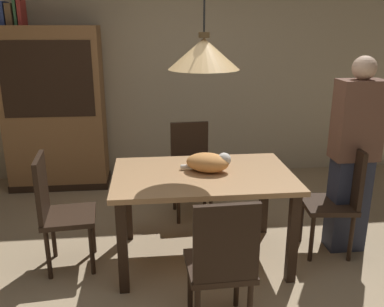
{
  "coord_description": "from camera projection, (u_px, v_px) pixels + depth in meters",
  "views": [
    {
      "loc": [
        -0.29,
        -2.45,
        1.86
      ],
      "look_at": [
        0.04,
        0.74,
        0.85
      ],
      "focal_mm": 38.35,
      "sensor_mm": 36.0,
      "label": 1
    }
  ],
  "objects": [
    {
      "name": "ground",
      "position": [
        197.0,
        299.0,
        2.91
      ],
      "size": [
        10.0,
        10.0,
        0.0
      ],
      "primitive_type": "plane",
      "color": "tan"
    },
    {
      "name": "back_wall",
      "position": [
        172.0,
        59.0,
        4.98
      ],
      "size": [
        6.4,
        0.1,
        2.9
      ],
      "primitive_type": "cube",
      "color": "beige",
      "rests_on": "ground"
    },
    {
      "name": "dining_table",
      "position": [
        203.0,
        185.0,
        3.23
      ],
      "size": [
        1.4,
        0.9,
        0.75
      ],
      "color": "tan",
      "rests_on": "ground"
    },
    {
      "name": "chair_right_side",
      "position": [
        338.0,
        196.0,
        3.38
      ],
      "size": [
        0.44,
        0.44,
        0.93
      ],
      "color": "black",
      "rests_on": "ground"
    },
    {
      "name": "chair_far_back",
      "position": [
        191.0,
        165.0,
        4.11
      ],
      "size": [
        0.42,
        0.42,
        0.93
      ],
      "color": "black",
      "rests_on": "ground"
    },
    {
      "name": "chair_left_side",
      "position": [
        58.0,
        208.0,
        3.16
      ],
      "size": [
        0.44,
        0.44,
        0.93
      ],
      "color": "black",
      "rests_on": "ground"
    },
    {
      "name": "chair_near_front",
      "position": [
        222.0,
        261.0,
        2.44
      ],
      "size": [
        0.41,
        0.41,
        0.93
      ],
      "color": "black",
      "rests_on": "ground"
    },
    {
      "name": "cat_sleeping",
      "position": [
        209.0,
        162.0,
        3.22
      ],
      "size": [
        0.41,
        0.33,
        0.16
      ],
      "color": "#E59951",
      "rests_on": "dining_table"
    },
    {
      "name": "pendant_lamp",
      "position": [
        204.0,
        53.0,
        2.93
      ],
      "size": [
        0.52,
        0.52,
        1.3
      ],
      "color": "#E5B775"
    },
    {
      "name": "hutch_bookcase",
      "position": [
        55.0,
        113.0,
        4.7
      ],
      "size": [
        1.12,
        0.45,
        1.85
      ],
      "color": "olive",
      "rests_on": "ground"
    },
    {
      "name": "book_blue_wide",
      "position": [
        4.0,
        13.0,
        4.34
      ],
      "size": [
        0.06,
        0.24,
        0.24
      ],
      "primitive_type": "cube",
      "color": "#384C93",
      "rests_on": "hutch_bookcase"
    },
    {
      "name": "book_brown_thick",
      "position": [
        11.0,
        14.0,
        4.35
      ],
      "size": [
        0.06,
        0.24,
        0.22
      ],
      "primitive_type": "cube",
      "color": "brown",
      "rests_on": "hutch_bookcase"
    },
    {
      "name": "book_green_slim",
      "position": [
        17.0,
        12.0,
        4.35
      ],
      "size": [
        0.03,
        0.2,
        0.26
      ],
      "primitive_type": "cube",
      "color": "#427A4C",
      "rests_on": "hutch_bookcase"
    },
    {
      "name": "book_red_tall",
      "position": [
        22.0,
        11.0,
        4.35
      ],
      "size": [
        0.04,
        0.22,
        0.28
      ],
      "primitive_type": "cube",
      "color": "#B73833",
      "rests_on": "hutch_bookcase"
    },
    {
      "name": "person_standing",
      "position": [
        353.0,
        157.0,
        3.35
      ],
      "size": [
        0.36,
        0.22,
        1.64
      ],
      "color": "#2D3347",
      "rests_on": "ground"
    }
  ]
}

